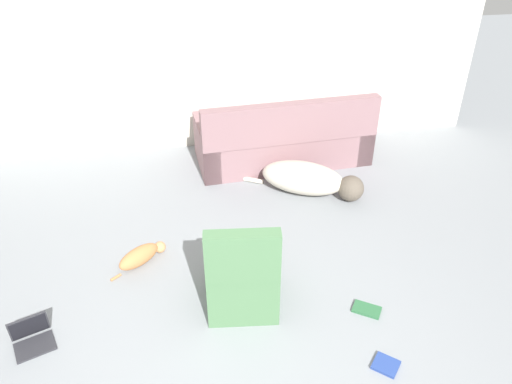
% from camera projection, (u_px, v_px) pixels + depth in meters
% --- Properties ---
extents(wall_back, '(7.27, 0.06, 2.78)m').
position_uv_depth(wall_back, '(192.00, 39.00, 5.86)').
color(wall_back, beige).
rests_on(wall_back, ground_plane).
extents(couch, '(2.13, 1.01, 0.89)m').
position_uv_depth(couch, '(283.00, 140.00, 6.09)').
color(couch, gray).
rests_on(couch, ground_plane).
extents(dog, '(1.30, 0.87, 0.35)m').
position_uv_depth(dog, '(309.00, 179.00, 5.53)').
color(dog, beige).
rests_on(dog, ground_plane).
extents(cat, '(0.52, 0.43, 0.18)m').
position_uv_depth(cat, '(141.00, 256.00, 4.56)').
color(cat, '#BC7A47').
rests_on(cat, ground_plane).
extents(laptop_open, '(0.36, 0.33, 0.22)m').
position_uv_depth(laptop_open, '(31.00, 335.00, 3.79)').
color(laptop_open, '#2D2D33').
rests_on(laptop_open, ground_plane).
extents(book_blue, '(0.24, 0.24, 0.02)m').
position_uv_depth(book_blue, '(386.00, 365.00, 3.63)').
color(book_blue, '#28428E').
rests_on(book_blue, ground_plane).
extents(book_green, '(0.26, 0.24, 0.02)m').
position_uv_depth(book_green, '(367.00, 309.00, 4.09)').
color(book_green, '#2D663D').
rests_on(book_green, ground_plane).
extents(side_chair, '(0.62, 0.68, 0.89)m').
position_uv_depth(side_chair, '(242.00, 275.00, 4.02)').
color(side_chair, '#4C754C').
rests_on(side_chair, ground_plane).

